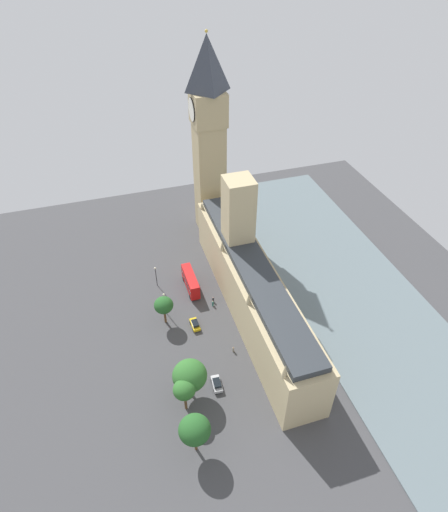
{
  "coord_description": "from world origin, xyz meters",
  "views": [
    {
      "loc": [
        27.37,
        70.88,
        81.68
      ],
      "look_at": [
        1.0,
        -13.75,
        8.47
      ],
      "focal_mm": 30.27,
      "sensor_mm": 36.0,
      "label": 1
    }
  ],
  "objects_px": {
    "double_decker_bus_by_river_gate": "(191,281)",
    "plane_tree_trailing": "(184,390)",
    "pedestrian_leading": "(213,300)",
    "pedestrian_far_end": "(213,304)",
    "street_lamp_slot_10": "(156,273)",
    "plane_tree_near_tower": "(164,305)",
    "parliament_building": "(250,283)",
    "plane_tree_corner": "(195,430)",
    "clock_tower": "(209,139)",
    "street_lamp_slot_11": "(164,300)",
    "pedestrian_kerbside": "(233,350)",
    "car_silver_midblock": "(217,384)",
    "car_yellow_cab_opposite_hall": "(195,324)",
    "plane_tree_under_trees": "(190,375)"
  },
  "relations": [
    {
      "from": "plane_tree_trailing",
      "to": "street_lamp_slot_10",
      "type": "distance_m",
      "value": 38.67
    },
    {
      "from": "street_lamp_slot_11",
      "to": "car_yellow_cab_opposite_hall",
      "type": "bearing_deg",
      "value": 131.36
    },
    {
      "from": "double_decker_bus_by_river_gate",
      "to": "street_lamp_slot_10",
      "type": "distance_m",
      "value": 9.62
    },
    {
      "from": "car_yellow_cab_opposite_hall",
      "to": "pedestrian_leading",
      "type": "bearing_deg",
      "value": 43.71
    },
    {
      "from": "plane_tree_near_tower",
      "to": "plane_tree_trailing",
      "type": "bearing_deg",
      "value": 88.5
    },
    {
      "from": "clock_tower",
      "to": "street_lamp_slot_10",
      "type": "height_order",
      "value": "clock_tower"
    },
    {
      "from": "clock_tower",
      "to": "street_lamp_slot_11",
      "type": "bearing_deg",
      "value": 57.11
    },
    {
      "from": "car_yellow_cab_opposite_hall",
      "to": "pedestrian_far_end",
      "type": "height_order",
      "value": "car_yellow_cab_opposite_hall"
    },
    {
      "from": "parliament_building",
      "to": "plane_tree_under_trees",
      "type": "height_order",
      "value": "parliament_building"
    },
    {
      "from": "pedestrian_far_end",
      "to": "plane_tree_corner",
      "type": "bearing_deg",
      "value": -90.89
    },
    {
      "from": "pedestrian_kerbside",
      "to": "plane_tree_corner",
      "type": "xyz_separation_m",
      "value": [
        14.12,
        20.0,
        6.44
      ]
    },
    {
      "from": "double_decker_bus_by_river_gate",
      "to": "pedestrian_far_end",
      "type": "distance_m",
      "value": 9.09
    },
    {
      "from": "clock_tower",
      "to": "plane_tree_near_tower",
      "type": "bearing_deg",
      "value": 58.58
    },
    {
      "from": "pedestrian_kerbside",
      "to": "plane_tree_corner",
      "type": "height_order",
      "value": "plane_tree_corner"
    },
    {
      "from": "clock_tower",
      "to": "street_lamp_slot_11",
      "type": "relative_size",
      "value": 8.49
    },
    {
      "from": "street_lamp_slot_10",
      "to": "plane_tree_near_tower",
      "type": "bearing_deg",
      "value": 88.24
    },
    {
      "from": "pedestrian_leading",
      "to": "parliament_building",
      "type": "bearing_deg",
      "value": -71.12
    },
    {
      "from": "plane_tree_near_tower",
      "to": "car_silver_midblock",
      "type": "bearing_deg",
      "value": 107.83
    },
    {
      "from": "car_yellow_cab_opposite_hall",
      "to": "pedestrian_far_end",
      "type": "relative_size",
      "value": 2.42
    },
    {
      "from": "car_silver_midblock",
      "to": "pedestrian_kerbside",
      "type": "bearing_deg",
      "value": 54.5
    },
    {
      "from": "plane_tree_corner",
      "to": "street_lamp_slot_10",
      "type": "bearing_deg",
      "value": -91.49
    },
    {
      "from": "pedestrian_far_end",
      "to": "plane_tree_trailing",
      "type": "height_order",
      "value": "plane_tree_trailing"
    },
    {
      "from": "double_decker_bus_by_river_gate",
      "to": "pedestrian_leading",
      "type": "xyz_separation_m",
      "value": [
        -4.33,
        6.71,
        -1.88
      ]
    },
    {
      "from": "pedestrian_leading",
      "to": "pedestrian_kerbside",
      "type": "xyz_separation_m",
      "value": [
        0.02,
        16.97,
        -0.06
      ]
    },
    {
      "from": "parliament_building",
      "to": "plane_tree_under_trees",
      "type": "distance_m",
      "value": 28.86
    },
    {
      "from": "parliament_building",
      "to": "plane_tree_corner",
      "type": "relative_size",
      "value": 6.65
    },
    {
      "from": "double_decker_bus_by_river_gate",
      "to": "plane_tree_under_trees",
      "type": "relative_size",
      "value": 1.09
    },
    {
      "from": "parliament_building",
      "to": "car_yellow_cab_opposite_hall",
      "type": "relative_size",
      "value": 15.63
    },
    {
      "from": "plane_tree_trailing",
      "to": "street_lamp_slot_11",
      "type": "bearing_deg",
      "value": -92.72
    },
    {
      "from": "double_decker_bus_by_river_gate",
      "to": "plane_tree_near_tower",
      "type": "xyz_separation_m",
      "value": [
        8.99,
        9.91,
        3.33
      ]
    },
    {
      "from": "double_decker_bus_by_river_gate",
      "to": "plane_tree_trailing",
      "type": "bearing_deg",
      "value": 73.61
    },
    {
      "from": "double_decker_bus_by_river_gate",
      "to": "car_silver_midblock",
      "type": "xyz_separation_m",
      "value": [
        2.04,
        31.53,
        -1.75
      ]
    },
    {
      "from": "double_decker_bus_by_river_gate",
      "to": "plane_tree_under_trees",
      "type": "bearing_deg",
      "value": 75.29
    },
    {
      "from": "pedestrian_far_end",
      "to": "pedestrian_leading",
      "type": "bearing_deg",
      "value": 90.49
    },
    {
      "from": "pedestrian_far_end",
      "to": "plane_tree_under_trees",
      "type": "relative_size",
      "value": 0.18
    },
    {
      "from": "plane_tree_corner",
      "to": "street_lamp_slot_10",
      "type": "height_order",
      "value": "plane_tree_corner"
    },
    {
      "from": "double_decker_bus_by_river_gate",
      "to": "pedestrian_far_end",
      "type": "xyz_separation_m",
      "value": [
        -3.87,
        8.01,
        -1.86
      ]
    },
    {
      "from": "pedestrian_leading",
      "to": "plane_tree_near_tower",
      "type": "height_order",
      "value": "plane_tree_near_tower"
    },
    {
      "from": "double_decker_bus_by_river_gate",
      "to": "plane_tree_trailing",
      "type": "height_order",
      "value": "plane_tree_trailing"
    },
    {
      "from": "car_silver_midblock",
      "to": "pedestrian_leading",
      "type": "height_order",
      "value": "car_silver_midblock"
    },
    {
      "from": "clock_tower",
      "to": "pedestrian_kerbside",
      "type": "relative_size",
      "value": 37.21
    },
    {
      "from": "double_decker_bus_by_river_gate",
      "to": "car_silver_midblock",
      "type": "bearing_deg",
      "value": 85.45
    },
    {
      "from": "car_silver_midblock",
      "to": "plane_tree_corner",
      "type": "xyz_separation_m",
      "value": [
        7.76,
        12.15,
        6.25
      ]
    },
    {
      "from": "car_silver_midblock",
      "to": "pedestrian_leading",
      "type": "xyz_separation_m",
      "value": [
        -6.37,
        -24.81,
        -0.13
      ]
    },
    {
      "from": "car_yellow_cab_opposite_hall",
      "to": "pedestrian_far_end",
      "type": "bearing_deg",
      "value": 39.82
    },
    {
      "from": "pedestrian_leading",
      "to": "plane_tree_trailing",
      "type": "bearing_deg",
      "value": -157.89
    },
    {
      "from": "double_decker_bus_by_river_gate",
      "to": "street_lamp_slot_10",
      "type": "height_order",
      "value": "street_lamp_slot_10"
    },
    {
      "from": "car_yellow_cab_opposite_hall",
      "to": "car_silver_midblock",
      "type": "xyz_separation_m",
      "value": [
        -0.3,
        17.88,
        0.0
      ]
    },
    {
      "from": "plane_tree_corner",
      "to": "car_yellow_cab_opposite_hall",
      "type": "bearing_deg",
      "value": -103.95
    },
    {
      "from": "pedestrian_far_end",
      "to": "pedestrian_kerbside",
      "type": "relative_size",
      "value": 1.1
    }
  ]
}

